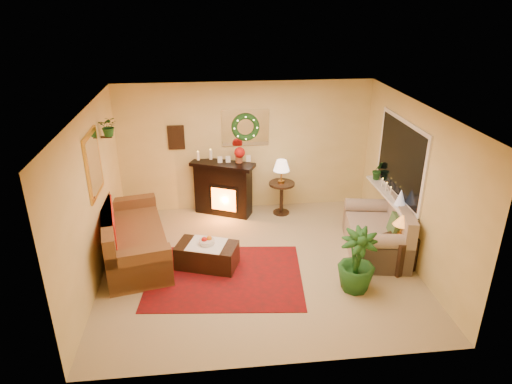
{
  "coord_description": "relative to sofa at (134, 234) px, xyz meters",
  "views": [
    {
      "loc": [
        -0.75,
        -6.4,
        4.14
      ],
      "look_at": [
        0.0,
        0.35,
        1.15
      ],
      "focal_mm": 32.0,
      "sensor_mm": 36.0,
      "label": 1
    }
  ],
  "objects": [
    {
      "name": "floor",
      "position": [
        2.04,
        -0.48,
        -0.43
      ],
      "size": [
        5.0,
        5.0,
        0.0
      ],
      "primitive_type": "plane",
      "color": "beige",
      "rests_on": "ground"
    },
    {
      "name": "mantel_candle_b",
      "position": [
        1.34,
        1.51,
        0.83
      ],
      "size": [
        0.06,
        0.06,
        0.19
      ],
      "primitive_type": "cylinder",
      "color": "#F7F3CA",
      "rests_on": "fireplace"
    },
    {
      "name": "mantel_mirror",
      "position": [
        2.04,
        1.75,
        1.27
      ],
      "size": [
        0.92,
        0.02,
        0.72
      ],
      "primitive_type": "cube",
      "color": "white",
      "rests_on": "wall_back"
    },
    {
      "name": "wall_art",
      "position": [
        0.69,
        1.75,
        1.12
      ],
      "size": [
        0.32,
        0.03,
        0.48
      ],
      "primitive_type": "cube",
      "color": "#381E11",
      "rests_on": "wall_back"
    },
    {
      "name": "hanging_plant",
      "position": [
        -0.3,
        0.57,
        1.54
      ],
      "size": [
        0.33,
        0.28,
        0.36
      ],
      "primitive_type": "imported",
      "color": "#194719",
      "rests_on": "wall_left"
    },
    {
      "name": "wall_left",
      "position": [
        -0.46,
        -0.48,
        0.87
      ],
      "size": [
        4.5,
        4.5,
        0.0
      ],
      "primitive_type": "plane",
      "color": "#EFD88C",
      "rests_on": "ground"
    },
    {
      "name": "window_frame",
      "position": [
        4.53,
        0.07,
        1.12
      ],
      "size": [
        0.03,
        1.86,
        1.36
      ],
      "primitive_type": "cube",
      "color": "white",
      "rests_on": "wall_right"
    },
    {
      "name": "side_table_round",
      "position": [
        2.72,
        1.36,
        -0.1
      ],
      "size": [
        0.65,
        0.65,
        0.67
      ],
      "primitive_type": "cylinder",
      "rotation": [
        0.0,
        0.0,
        0.32
      ],
      "color": "black",
      "rests_on": "floor"
    },
    {
      "name": "end_table_square",
      "position": [
        4.3,
        -0.83,
        -0.16
      ],
      "size": [
        0.61,
        0.61,
        0.57
      ],
      "primitive_type": "cube",
      "rotation": [
        0.0,
        0.0,
        0.4
      ],
      "color": "#473019",
      "rests_on": "floor"
    },
    {
      "name": "lamp_cream",
      "position": [
        2.7,
        1.35,
        0.45
      ],
      "size": [
        0.32,
        0.32,
        0.49
      ],
      "primitive_type": "cone",
      "color": "beige",
      "rests_on": "side_table_round"
    },
    {
      "name": "loveseat",
      "position": [
        4.1,
        -0.26,
        -0.01
      ],
      "size": [
        1.17,
        1.72,
        0.92
      ],
      "primitive_type": "cube",
      "rotation": [
        0.0,
        0.0,
        -0.17
      ],
      "color": "#8D7E5B",
      "rests_on": "floor"
    },
    {
      "name": "wall_right",
      "position": [
        4.54,
        -0.48,
        0.87
      ],
      "size": [
        4.5,
        4.5,
        0.0
      ],
      "primitive_type": "plane",
      "color": "#EFD88C",
      "rests_on": "ground"
    },
    {
      "name": "poinsettia",
      "position": [
        1.9,
        1.45,
        0.87
      ],
      "size": [
        0.21,
        0.21,
        0.21
      ],
      "primitive_type": "sphere",
      "color": "#AB100C",
      "rests_on": "fireplace"
    },
    {
      "name": "window_glass",
      "position": [
        4.51,
        0.07,
        1.12
      ],
      "size": [
        0.02,
        1.7,
        1.22
      ],
      "primitive_type": "cube",
      "color": "black",
      "rests_on": "wall_right"
    },
    {
      "name": "mini_tree",
      "position": [
        4.41,
        -0.35,
        0.61
      ],
      "size": [
        0.18,
        0.18,
        0.27
      ],
      "primitive_type": "cone",
      "color": "silver",
      "rests_on": "window_sill"
    },
    {
      "name": "ceiling",
      "position": [
        2.04,
        -0.48,
        2.17
      ],
      "size": [
        5.0,
        5.0,
        0.0
      ],
      "primitive_type": "plane",
      "color": "white",
      "rests_on": "ground"
    },
    {
      "name": "wall_front",
      "position": [
        2.04,
        -2.73,
        0.87
      ],
      "size": [
        5.0,
        5.0,
        0.0
      ],
      "primitive_type": "plane",
      "color": "#EFD88C",
      "rests_on": "ground"
    },
    {
      "name": "floor_palm",
      "position": [
        3.41,
        -1.32,
        0.02
      ],
      "size": [
        1.95,
        1.95,
        2.96
      ],
      "primitive_type": "imported",
      "rotation": [
        0.0,
        0.0,
        -0.2
      ],
      "color": "#1E3F1A",
      "rests_on": "floor"
    },
    {
      "name": "sill_plant",
      "position": [
        4.44,
        0.8,
        0.66
      ],
      "size": [
        0.26,
        0.21,
        0.48
      ],
      "primitive_type": "imported",
      "color": "#226323",
      "rests_on": "window_sill"
    },
    {
      "name": "window_sill",
      "position": [
        4.42,
        0.07,
        0.44
      ],
      "size": [
        0.22,
        1.86,
        0.04
      ],
      "primitive_type": "cube",
      "color": "white",
      "rests_on": "wall_right"
    },
    {
      "name": "wreath",
      "position": [
        2.04,
        1.71,
        1.29
      ],
      "size": [
        0.55,
        0.11,
        0.55
      ],
      "primitive_type": "torus",
      "rotation": [
        1.57,
        0.0,
        0.0
      ],
      "color": "#194719",
      "rests_on": "wall_back"
    },
    {
      "name": "fruit_bowl",
      "position": [
        1.21,
        -0.43,
        0.02
      ],
      "size": [
        0.25,
        0.25,
        0.06
      ],
      "primitive_type": "cylinder",
      "color": "silver",
      "rests_on": "coffee_table"
    },
    {
      "name": "sofa",
      "position": [
        0.0,
        0.0,
        0.0
      ],
      "size": [
        1.39,
        2.33,
        0.94
      ],
      "primitive_type": "cube",
      "rotation": [
        0.0,
        0.0,
        0.21
      ],
      "color": "brown",
      "rests_on": "floor"
    },
    {
      "name": "lamp_tiffany",
      "position": [
        4.28,
        -0.79,
        0.32
      ],
      "size": [
        0.27,
        0.27,
        0.4
      ],
      "primitive_type": "cone",
      "color": "#FFB114",
      "rests_on": "end_table_square"
    },
    {
      "name": "red_throw",
      "position": [
        -0.08,
        0.14,
        0.03
      ],
      "size": [
        0.75,
        1.22,
        0.02
      ],
      "primitive_type": "cube",
      "color": "red",
      "rests_on": "sofa"
    },
    {
      "name": "wall_back",
      "position": [
        2.04,
        1.77,
        0.87
      ],
      "size": [
        5.0,
        5.0,
        0.0
      ],
      "primitive_type": "plane",
      "color": "#EFD88C",
      "rests_on": "ground"
    },
    {
      "name": "gold_mirror",
      "position": [
        -0.44,
        -0.18,
        1.32
      ],
      "size": [
        0.03,
        0.84,
        1.0
      ],
      "primitive_type": "cube",
      "color": "gold",
      "rests_on": "wall_left"
    },
    {
      "name": "area_rug",
      "position": [
        1.47,
        -0.79,
        -0.42
      ],
      "size": [
        2.58,
        2.04,
        0.01
      ],
      "primitive_type": "cube",
      "rotation": [
        0.0,
        0.0,
        -0.1
      ],
      "color": "#720304",
      "rests_on": "floor"
    },
    {
      "name": "coffee_table",
      "position": [
        1.2,
        -0.45,
        -0.22
      ],
      "size": [
        1.08,
        0.81,
        0.4
      ],
      "primitive_type": "cube",
      "rotation": [
        0.0,
        0.0,
        -0.33
      ],
      "color": "black",
      "rests_on": "floor"
    },
    {
      "name": "fireplace",
      "position": [
        1.56,
        1.5,
        0.12
      ],
      "size": [
        1.16,
        0.78,
        1.02
      ],
      "primitive_type": "cube",
      "rotation": [
        0.0,
        0.0,
        -0.43
      ],
      "color": "black",
      "rests_on": "floor"
    },
    {
      "name": "mantel_candle_a",
      "position": [
        1.1,
        1.45,
        0.83
      ],
      "size": [
        0.05,
        0.05,
        0.16
      ],
      "primitive_type": "cylinder",
      "color": "#FFF2CC",
      "rests_on": "fireplace"
    }
  ]
}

